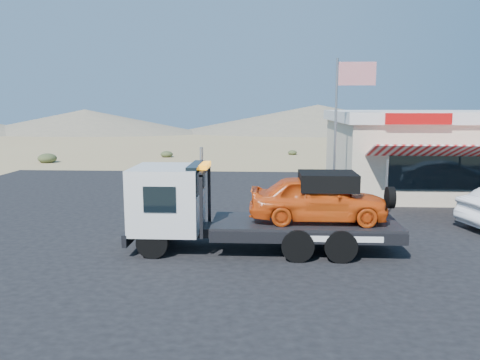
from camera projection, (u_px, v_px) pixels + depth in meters
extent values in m
plane|color=#A2865C|center=(205.00, 239.00, 14.91)|extent=(120.00, 120.00, 0.00)
cube|color=black|center=(267.00, 217.00, 17.76)|extent=(32.00, 24.00, 0.02)
cylinder|color=black|center=(153.00, 242.00, 12.94)|extent=(0.89, 0.27, 0.89)
cylinder|color=black|center=(166.00, 226.00, 14.69)|extent=(0.89, 0.27, 0.89)
cylinder|color=black|center=(297.00, 244.00, 12.73)|extent=(0.89, 0.49, 0.89)
cylinder|color=black|center=(293.00, 228.00, 14.48)|extent=(0.89, 0.49, 0.89)
cylinder|color=black|center=(340.00, 245.00, 12.67)|extent=(0.89, 0.49, 0.89)
cylinder|color=black|center=(331.00, 228.00, 14.42)|extent=(0.89, 0.49, 0.89)
cube|color=black|center=(271.00, 231.00, 13.62)|extent=(7.28, 0.89, 0.27)
cube|color=silver|center=(168.00, 198.00, 13.63)|extent=(1.95, 2.09, 1.86)
cube|color=black|center=(196.00, 178.00, 13.49)|extent=(0.31, 1.78, 0.80)
cube|color=black|center=(205.00, 200.00, 13.58)|extent=(0.09, 1.95, 1.78)
cube|color=orange|center=(205.00, 165.00, 13.41)|extent=(0.22, 1.07, 0.13)
cube|color=black|center=(305.00, 223.00, 13.53)|extent=(5.33, 2.04, 0.13)
imported|color=#E14D12|center=(318.00, 198.00, 13.40)|extent=(3.91, 1.57, 1.33)
cube|color=black|center=(328.00, 181.00, 13.30)|extent=(1.60, 1.33, 0.49)
cube|color=beige|center=(440.00, 156.00, 22.96)|extent=(10.00, 8.00, 3.40)
cube|color=white|center=(442.00, 116.00, 22.65)|extent=(10.40, 8.40, 0.50)
cube|color=red|center=(418.00, 119.00, 18.58)|extent=(2.60, 0.12, 0.45)
cube|color=black|center=(476.00, 172.00, 19.03)|extent=(7.00, 0.06, 1.60)
cylinder|color=#99999E|center=(386.00, 188.00, 17.65)|extent=(0.08, 0.08, 2.20)
cylinder|color=#99999E|center=(335.00, 135.00, 18.62)|extent=(0.10, 0.10, 6.00)
cube|color=#B20C14|center=(357.00, 74.00, 18.20)|extent=(1.50, 0.02, 0.90)
ellipsoid|color=#364424|center=(47.00, 158.00, 34.37)|extent=(1.35, 1.35, 0.73)
ellipsoid|color=#364424|center=(167.00, 154.00, 37.95)|extent=(0.99, 0.99, 0.53)
ellipsoid|color=#364424|center=(292.00, 152.00, 39.77)|extent=(0.77, 0.77, 0.42)
cone|color=#726B59|center=(85.00, 121.00, 70.13)|extent=(36.00, 36.00, 3.50)
cone|color=#726B59|center=(318.00, 119.00, 71.23)|extent=(44.00, 44.00, 4.20)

